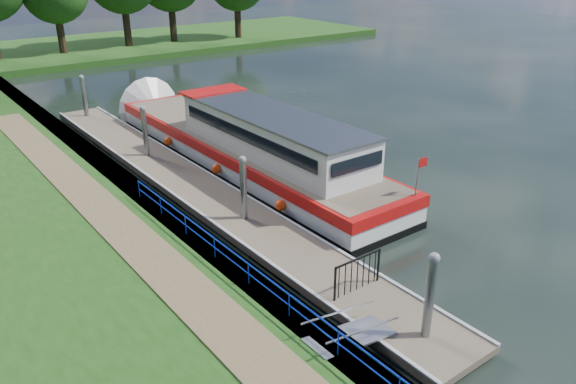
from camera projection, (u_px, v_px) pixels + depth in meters
ground at (410, 337)px, 15.75m from camera, size 160.00×160.00×0.00m
bank_edge at (118, 182)px, 25.15m from camera, size 1.10×90.00×0.78m
far_bank at (118, 46)px, 60.26m from camera, size 60.00×18.00×0.60m
footpath at (142, 247)px, 18.84m from camera, size 1.60×40.00×0.05m
blue_fence at (268, 283)px, 15.90m from camera, size 0.04×18.04×0.72m
pontoon at (190, 187)px, 25.18m from camera, size 2.50×30.00×0.56m
mooring_piles at (188, 164)px, 24.74m from camera, size 0.30×27.30×3.55m
gangway at (350, 336)px, 14.84m from camera, size 2.58×1.00×0.92m
gate_panel at (358, 269)px, 16.89m from camera, size 1.85×0.05×1.15m
barge at (238, 143)px, 27.93m from camera, size 4.36×21.15×4.78m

